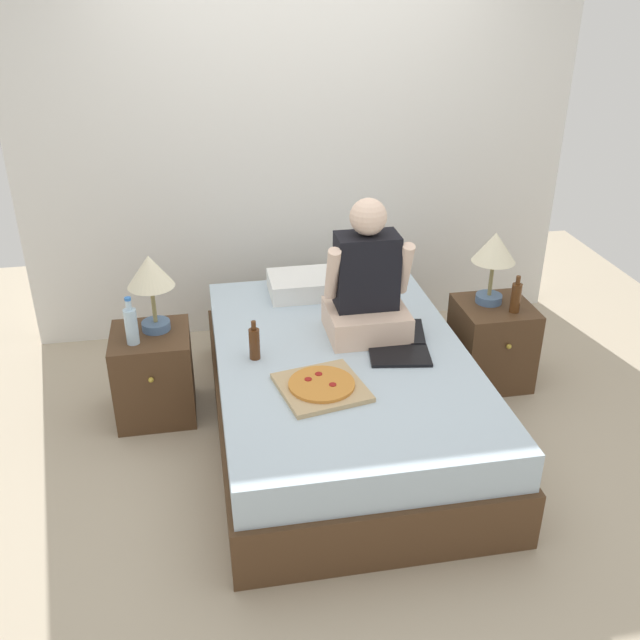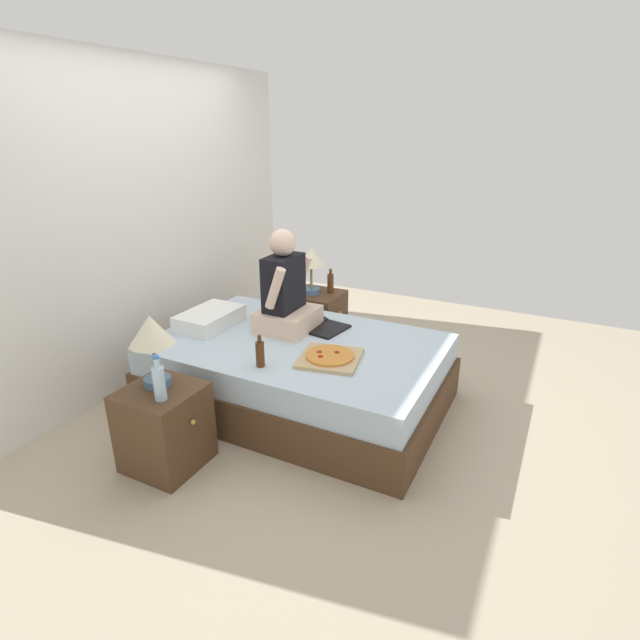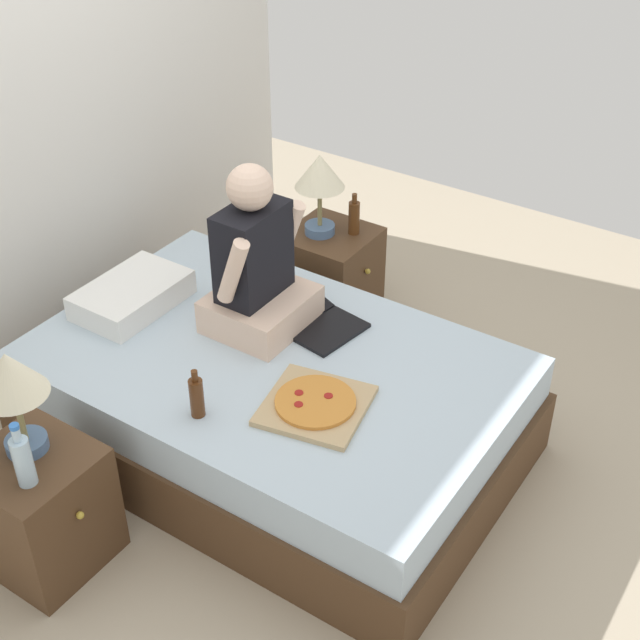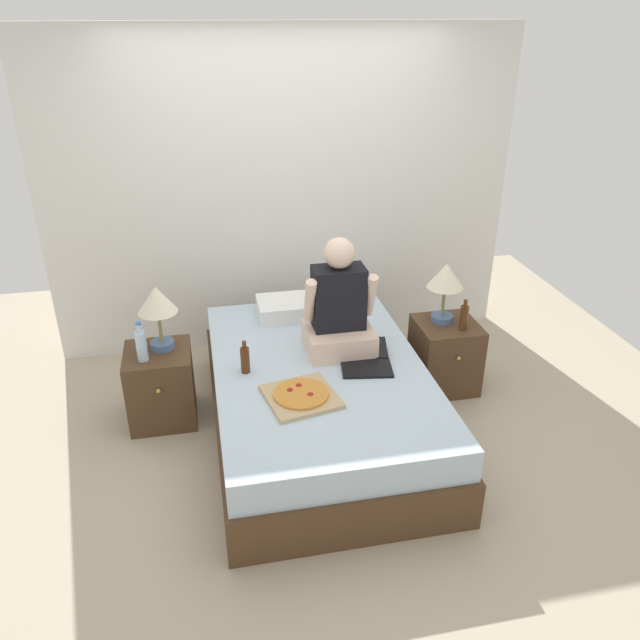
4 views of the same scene
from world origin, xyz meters
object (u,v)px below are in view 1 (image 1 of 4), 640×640
(beer_bottle, at_px, (516,297))
(person_seated, at_px, (367,286))
(beer_bottle_on_bed, at_px, (254,343))
(bed, at_px, (342,393))
(pizza_box, at_px, (322,386))
(nightstand_right, at_px, (491,343))
(nightstand_left, at_px, (154,374))
(water_bottle, at_px, (131,325))
(laptop, at_px, (398,348))
(lamp_on_left_nightstand, at_px, (150,277))
(lamp_on_right_nightstand, at_px, (494,252))

(beer_bottle, relative_size, person_seated, 0.29)
(person_seated, relative_size, beer_bottle_on_bed, 3.55)
(bed, bearing_deg, beer_bottle_on_bed, 177.28)
(pizza_box, bearing_deg, nightstand_right, 30.58)
(nightstand_left, xyz_separation_m, beer_bottle, (2.13, -0.10, 0.36))
(water_bottle, xyz_separation_m, person_seated, (1.29, -0.08, 0.16))
(person_seated, bearing_deg, beer_bottle_on_bed, -164.20)
(nightstand_right, bearing_deg, water_bottle, -177.60)
(beer_bottle, xyz_separation_m, pizza_box, (-1.28, -0.62, -0.09))
(laptop, relative_size, pizza_box, 0.97)
(pizza_box, bearing_deg, person_seated, 57.21)
(nightstand_left, relative_size, beer_bottle, 2.28)
(water_bottle, height_order, beer_bottle, water_bottle)
(person_seated, bearing_deg, water_bottle, 176.62)
(lamp_on_left_nightstand, relative_size, nightstand_right, 0.86)
(lamp_on_left_nightstand, height_order, beer_bottle_on_bed, lamp_on_left_nightstand)
(pizza_box, relative_size, beer_bottle_on_bed, 2.14)
(nightstand_right, distance_m, lamp_on_right_nightstand, 0.59)
(beer_bottle_on_bed, bearing_deg, nightstand_left, 148.14)
(lamp_on_right_nightstand, xyz_separation_m, beer_bottle_on_bed, (-1.47, -0.40, -0.25))
(beer_bottle, distance_m, laptop, 0.87)
(nightstand_left, relative_size, lamp_on_left_nightstand, 1.17)
(bed, height_order, nightstand_right, nightstand_right)
(beer_bottle_on_bed, bearing_deg, beer_bottle, 8.99)
(bed, relative_size, person_seated, 2.72)
(bed, relative_size, pizza_box, 4.49)
(person_seated, height_order, beer_bottle_on_bed, person_seated)
(nightstand_left, height_order, lamp_on_left_nightstand, lamp_on_left_nightstand)
(person_seated, height_order, laptop, person_seated)
(lamp_on_right_nightstand, height_order, pizza_box, lamp_on_right_nightstand)
(bed, bearing_deg, laptop, -7.54)
(nightstand_left, height_order, person_seated, person_seated)
(nightstand_right, xyz_separation_m, beer_bottle, (0.07, -0.10, 0.36))
(nightstand_right, height_order, person_seated, person_seated)
(lamp_on_right_nightstand, distance_m, person_seated, 0.86)
(lamp_on_right_nightstand, bearing_deg, nightstand_right, -59.07)
(nightstand_right, distance_m, beer_bottle, 0.38)
(laptop, bearing_deg, nightstand_left, 162.85)
(person_seated, distance_m, laptop, 0.38)
(nightstand_left, xyz_separation_m, lamp_on_left_nightstand, (0.04, 0.05, 0.59))
(lamp_on_left_nightstand, xyz_separation_m, lamp_on_right_nightstand, (1.99, 0.00, 0.00))
(lamp_on_right_nightstand, distance_m, pizza_box, 1.44)
(nightstand_left, bearing_deg, nightstand_right, 0.00)
(lamp_on_right_nightstand, height_order, beer_bottle, lamp_on_right_nightstand)
(bed, distance_m, lamp_on_left_nightstand, 1.23)
(nightstand_right, bearing_deg, laptop, -150.75)
(lamp_on_right_nightstand, relative_size, person_seated, 0.58)
(pizza_box, bearing_deg, bed, 62.53)
(lamp_on_left_nightstand, height_order, beer_bottle, lamp_on_left_nightstand)
(person_seated, xyz_separation_m, laptop, (0.12, -0.24, -0.27))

